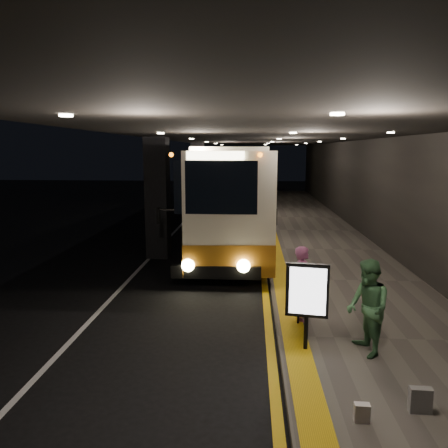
{
  "coord_description": "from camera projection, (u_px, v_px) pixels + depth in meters",
  "views": [
    {
      "loc": [
        1.94,
        -11.71,
        3.93
      ],
      "look_at": [
        1.1,
        1.43,
        1.7
      ],
      "focal_mm": 35.0,
      "sensor_mm": 36.0,
      "label": 1
    }
  ],
  "objects": [
    {
      "name": "ground",
      "position": [
        182.0,
        291.0,
        12.3
      ],
      "size": [
        90.0,
        90.0,
        0.0
      ],
      "primitive_type": "plane",
      "color": "black"
    },
    {
      "name": "lane_line_white",
      "position": [
        157.0,
        250.0,
        17.33
      ],
      "size": [
        0.12,
        50.0,
        0.01
      ],
      "primitive_type": "cube",
      "color": "silver",
      "rests_on": "ground"
    },
    {
      "name": "kerb_stripe_yellow",
      "position": [
        262.0,
        252.0,
        17.07
      ],
      "size": [
        0.18,
        50.0,
        0.01
      ],
      "primitive_type": "cube",
      "color": "gold",
      "rests_on": "ground"
    },
    {
      "name": "sidewalk",
      "position": [
        324.0,
        251.0,
        16.91
      ],
      "size": [
        4.5,
        50.0,
        0.15
      ],
      "primitive_type": "cube",
      "color": "#514C44",
      "rests_on": "ground"
    },
    {
      "name": "tactile_strip",
      "position": [
        275.0,
        248.0,
        17.02
      ],
      "size": [
        0.5,
        50.0,
        0.01
      ],
      "primitive_type": "cube",
      "color": "gold",
      "rests_on": "sidewalk"
    },
    {
      "name": "terminal_wall",
      "position": [
        388.0,
        175.0,
        16.28
      ],
      "size": [
        0.1,
        50.0,
        6.0
      ],
      "primitive_type": "cube",
      "color": "black",
      "rests_on": "ground"
    },
    {
      "name": "support_columns",
      "position": [
        158.0,
        198.0,
        15.96
      ],
      "size": [
        0.8,
        24.8,
        4.4
      ],
      "color": "black",
      "rests_on": "ground"
    },
    {
      "name": "canopy",
      "position": [
        267.0,
        132.0,
        16.3
      ],
      "size": [
        9.0,
        50.0,
        0.4
      ],
      "primitive_type": "cube",
      "color": "black",
      "rests_on": "support_columns"
    },
    {
      "name": "coach_main",
      "position": [
        228.0,
        201.0,
        18.01
      ],
      "size": [
        3.33,
        12.67,
        3.92
      ],
      "rotation": [
        0.0,
        0.0,
        0.06
      ],
      "color": "beige",
      "rests_on": "ground"
    },
    {
      "name": "coach_second",
      "position": [
        240.0,
        183.0,
        29.61
      ],
      "size": [
        2.87,
        11.64,
        3.63
      ],
      "rotation": [
        0.0,
        0.0,
        -0.04
      ],
      "color": "beige",
      "rests_on": "ground"
    },
    {
      "name": "coach_third",
      "position": [
        243.0,
        172.0,
        42.61
      ],
      "size": [
        2.89,
        12.37,
        3.87
      ],
      "rotation": [
        0.0,
        0.0,
        -0.03
      ],
      "color": "beige",
      "rests_on": "ground"
    },
    {
      "name": "passenger_boarding",
      "position": [
        303.0,
        283.0,
        9.76
      ],
      "size": [
        0.51,
        0.68,
        1.69
      ],
      "primitive_type": "imported",
      "rotation": [
        0.0,
        0.0,
        1.38
      ],
      "color": "#AC5084",
      "rests_on": "sidewalk"
    },
    {
      "name": "passenger_waiting_green",
      "position": [
        368.0,
        308.0,
        8.07
      ],
      "size": [
        0.69,
        0.96,
        1.81
      ],
      "primitive_type": "imported",
      "rotation": [
        0.0,
        0.0,
        -1.4
      ],
      "color": "#3D6E43",
      "rests_on": "sidewalk"
    },
    {
      "name": "bag_polka",
      "position": [
        420.0,
        400.0,
        6.35
      ],
      "size": [
        0.32,
        0.14,
        0.38
      ],
      "primitive_type": "cube",
      "rotation": [
        0.0,
        0.0,
        -0.03
      ],
      "color": "black",
      "rests_on": "sidewalk"
    },
    {
      "name": "bag_plain",
      "position": [
        362.0,
        413.0,
        6.14
      ],
      "size": [
        0.22,
        0.13,
        0.27
      ],
      "primitive_type": "cube",
      "rotation": [
        0.0,
        0.0,
        -0.05
      ],
      "color": "beige",
      "rests_on": "sidewalk"
    },
    {
      "name": "info_sign",
      "position": [
        307.0,
        292.0,
        8.2
      ],
      "size": [
        0.81,
        0.25,
        1.7
      ],
      "rotation": [
        0.0,
        0.0,
        -0.17
      ],
      "color": "black",
      "rests_on": "sidewalk"
    },
    {
      "name": "stanchion_post",
      "position": [
        299.0,
        298.0,
        9.54
      ],
      "size": [
        0.05,
        0.05,
        1.17
      ],
      "primitive_type": "cylinder",
      "color": "black",
      "rests_on": "sidewalk"
    }
  ]
}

